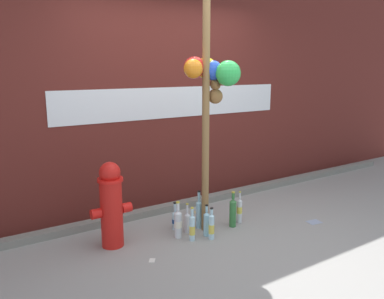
{
  "coord_description": "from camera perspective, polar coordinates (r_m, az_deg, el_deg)",
  "views": [
    {
      "loc": [
        -2.33,
        -2.68,
        1.71
      ],
      "look_at": [
        -0.26,
        0.51,
        0.9
      ],
      "focal_mm": 36.12,
      "sensor_mm": 36.0,
      "label": 1
    }
  ],
  "objects": [
    {
      "name": "bottle_2",
      "position": [
        4.14,
        -0.7,
        -10.59
      ],
      "size": [
        0.06,
        0.06,
        0.32
      ],
      "color": "silver",
      "rests_on": "ground_plane"
    },
    {
      "name": "bottle_7",
      "position": [
        3.98,
        2.9,
        -11.27
      ],
      "size": [
        0.06,
        0.06,
        0.34
      ],
      "color": "#B2DBEA",
      "rests_on": "ground_plane"
    },
    {
      "name": "ground_plane",
      "position": [
        3.94,
        7.45,
        -13.79
      ],
      "size": [
        14.0,
        14.0,
        0.0
      ],
      "primitive_type": "plane",
      "color": "gray"
    },
    {
      "name": "bottle_8",
      "position": [
        4.21,
        -2.48,
        -10.22
      ],
      "size": [
        0.07,
        0.07,
        0.31
      ],
      "color": "#B2DBEA",
      "rests_on": "ground_plane"
    },
    {
      "name": "bottle_0",
      "position": [
        4.01,
        -2.08,
        -10.8
      ],
      "size": [
        0.08,
        0.08,
        0.39
      ],
      "color": "silver",
      "rests_on": "ground_plane"
    },
    {
      "name": "bottle_9",
      "position": [
        4.29,
        6.05,
        -9.15
      ],
      "size": [
        0.08,
        0.08,
        0.4
      ],
      "color": "#337038",
      "rests_on": "ground_plane"
    },
    {
      "name": "memorial_post",
      "position": [
        3.92,
        2.56,
        12.81
      ],
      "size": [
        0.55,
        0.45,
        2.86
      ],
      "color": "olive",
      "rests_on": "ground_plane"
    },
    {
      "name": "curb_strip",
      "position": [
        4.83,
        -1.91,
        -8.22
      ],
      "size": [
        8.0,
        0.12,
        0.08
      ],
      "primitive_type": "cube",
      "color": "slate",
      "rests_on": "ground_plane"
    },
    {
      "name": "bottle_1",
      "position": [
        3.95,
        0.03,
        -11.44
      ],
      "size": [
        0.06,
        0.06,
        0.35
      ],
      "color": "#B2DBEA",
      "rests_on": "ground_plane"
    },
    {
      "name": "bottle_6",
      "position": [
        4.31,
        1.83,
        -9.26
      ],
      "size": [
        0.07,
        0.07,
        0.36
      ],
      "color": "#337038",
      "rests_on": "ground_plane"
    },
    {
      "name": "fire_hydrant",
      "position": [
        3.82,
        -11.84,
        -7.9
      ],
      "size": [
        0.4,
        0.24,
        0.84
      ],
      "color": "red",
      "rests_on": "ground_plane"
    },
    {
      "name": "building_wall",
      "position": [
        4.85,
        -4.28,
        10.46
      ],
      "size": [
        10.0,
        0.21,
        3.16
      ],
      "color": "#561E19",
      "rests_on": "ground_plane"
    },
    {
      "name": "litter_1",
      "position": [
        4.65,
        17.55,
        -10.14
      ],
      "size": [
        0.17,
        0.14,
        0.01
      ],
      "primitive_type": "cube",
      "rotation": [
        0.0,
        0.0,
        2.99
      ],
      "color": "#8C99B2",
      "rests_on": "ground_plane"
    },
    {
      "name": "litter_0",
      "position": [
        4.71,
        0.91,
        -9.22
      ],
      "size": [
        0.12,
        0.11,
        0.01
      ],
      "primitive_type": "cube",
      "rotation": [
        0.0,
        0.0,
        1.06
      ],
      "color": "tan",
      "rests_on": "ground_plane"
    },
    {
      "name": "bottle_5",
      "position": [
        4.4,
        7.02,
        -8.87
      ],
      "size": [
        0.06,
        0.06,
        0.37
      ],
      "color": "silver",
      "rests_on": "ground_plane"
    },
    {
      "name": "litter_2",
      "position": [
        3.65,
        -5.92,
        -15.95
      ],
      "size": [
        0.09,
        0.09,
        0.01
      ],
      "primitive_type": "cube",
      "rotation": [
        0.0,
        0.0,
        0.96
      ],
      "color": "silver",
      "rests_on": "ground_plane"
    },
    {
      "name": "bottle_3",
      "position": [
        4.06,
        2.16,
        -10.81
      ],
      "size": [
        0.06,
        0.06,
        0.34
      ],
      "color": "#93CCE0",
      "rests_on": "ground_plane"
    },
    {
      "name": "bottle_4",
      "position": [
        4.23,
        1.03,
        -9.35
      ],
      "size": [
        0.07,
        0.07,
        0.42
      ],
      "color": "#93CCE0",
      "rests_on": "ground_plane"
    }
  ]
}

